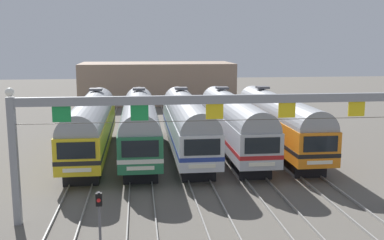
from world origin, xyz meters
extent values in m
plane|color=#5B564F|center=(0.00, 0.00, 0.00)|extent=(160.00, 160.00, 0.00)
cube|color=gray|center=(-8.38, 17.00, 0.07)|extent=(0.07, 70.00, 0.15)
cube|color=gray|center=(-6.95, 17.00, 0.07)|extent=(0.07, 70.00, 0.15)
cube|color=gray|center=(-4.55, 17.00, 0.07)|extent=(0.07, 70.00, 0.15)
cube|color=gray|center=(-3.12, 17.00, 0.07)|extent=(0.07, 70.00, 0.15)
cube|color=gray|center=(-0.72, 17.00, 0.07)|extent=(0.07, 70.00, 0.15)
cube|color=gray|center=(0.72, 17.00, 0.07)|extent=(0.07, 70.00, 0.15)
cube|color=gray|center=(3.12, 17.00, 0.07)|extent=(0.07, 70.00, 0.15)
cube|color=gray|center=(4.55, 17.00, 0.07)|extent=(0.07, 70.00, 0.15)
cube|color=gray|center=(6.95, 17.00, 0.07)|extent=(0.07, 70.00, 0.15)
cube|color=gray|center=(8.38, 17.00, 0.07)|extent=(0.07, 70.00, 0.15)
cube|color=gold|center=(-7.67, 0.00, 2.23)|extent=(2.85, 18.00, 2.35)
cube|color=black|center=(-7.67, 0.00, 1.87)|extent=(2.88, 18.02, 0.28)
cylinder|color=gray|center=(-7.67, 0.00, 3.40)|extent=(2.74, 17.64, 2.74)
cube|color=black|center=(-7.67, -9.02, 2.70)|extent=(2.28, 0.06, 1.03)
cube|color=silver|center=(-7.67, -9.02, 1.47)|extent=(1.71, 0.05, 0.24)
cube|color=black|center=(-7.67, -6.30, 0.53)|extent=(2.28, 2.60, 1.05)
cube|color=black|center=(-7.67, 6.30, 0.53)|extent=(2.28, 2.60, 1.05)
cube|color=#4C4C51|center=(-7.67, 5.04, 4.95)|extent=(1.10, 1.10, 0.20)
cube|color=#236B42|center=(-3.83, 0.00, 2.23)|extent=(2.85, 18.00, 2.35)
cube|color=silver|center=(-3.83, 0.00, 1.87)|extent=(2.88, 18.02, 0.28)
cylinder|color=gray|center=(-3.83, 0.00, 3.40)|extent=(2.74, 17.64, 2.74)
cube|color=black|center=(-3.83, -9.02, 2.70)|extent=(2.28, 0.06, 1.03)
cube|color=silver|center=(-3.83, -9.02, 1.47)|extent=(1.71, 0.05, 0.24)
cube|color=black|center=(-3.83, -6.30, 0.53)|extent=(2.28, 2.60, 1.05)
cube|color=black|center=(-3.83, 6.30, 0.53)|extent=(2.28, 2.60, 1.05)
cube|color=#4C4C51|center=(-3.83, 5.04, 4.95)|extent=(1.10, 1.10, 0.20)
cube|color=silver|center=(0.00, 0.00, 2.23)|extent=(2.85, 18.00, 2.35)
cube|color=navy|center=(0.00, 0.00, 1.87)|extent=(2.88, 18.02, 0.28)
cylinder|color=gray|center=(0.00, 0.00, 3.40)|extent=(2.74, 17.64, 2.74)
cube|color=black|center=(0.00, -9.02, 2.70)|extent=(2.28, 0.06, 1.03)
cube|color=silver|center=(0.00, -9.02, 1.47)|extent=(1.71, 0.05, 0.24)
cube|color=black|center=(0.00, -6.30, 0.53)|extent=(2.28, 2.60, 1.05)
cube|color=black|center=(0.00, 6.30, 0.53)|extent=(2.28, 2.60, 1.05)
cube|color=#4C4C51|center=(0.00, 5.04, 4.95)|extent=(1.10, 1.10, 0.20)
cube|color=#B2B5BA|center=(3.83, 0.00, 2.23)|extent=(2.85, 18.00, 2.35)
cube|color=#B21E1E|center=(3.83, 0.00, 1.87)|extent=(2.88, 18.02, 0.28)
cylinder|color=gray|center=(3.83, 0.00, 3.40)|extent=(2.74, 17.64, 2.74)
cube|color=black|center=(3.83, -9.02, 2.70)|extent=(2.28, 0.06, 1.03)
cube|color=silver|center=(3.83, -9.02, 1.47)|extent=(1.71, 0.05, 0.24)
cube|color=black|center=(3.83, -6.30, 0.53)|extent=(2.28, 2.60, 1.05)
cube|color=black|center=(3.83, 6.30, 0.53)|extent=(2.28, 2.60, 1.05)
cube|color=#4C4C51|center=(3.83, 5.04, 4.95)|extent=(1.10, 1.10, 0.20)
cube|color=orange|center=(7.67, 0.00, 2.23)|extent=(2.85, 18.00, 2.35)
cube|color=black|center=(7.67, 0.00, 1.87)|extent=(2.88, 18.02, 0.28)
cylinder|color=gray|center=(7.67, 0.00, 3.40)|extent=(2.74, 17.64, 2.74)
cube|color=black|center=(7.67, -9.02, 2.70)|extent=(2.28, 0.06, 1.03)
cube|color=silver|center=(7.67, -9.02, 1.47)|extent=(1.71, 0.05, 0.24)
cube|color=black|center=(7.67, -6.30, 0.53)|extent=(2.28, 2.60, 1.05)
cube|color=black|center=(7.67, 6.30, 0.53)|extent=(2.28, 2.60, 1.05)
cube|color=#4C4C51|center=(7.67, 5.04, 4.95)|extent=(1.10, 1.10, 0.20)
cube|color=gray|center=(-10.07, -13.50, 3.25)|extent=(0.36, 0.36, 6.50)
cube|color=gray|center=(0.00, -13.50, 6.25)|extent=(20.13, 0.32, 0.44)
cube|color=#198C3F|center=(-7.67, -13.50, 5.63)|extent=(0.90, 0.08, 0.80)
cube|color=#198C3F|center=(-3.83, -13.50, 5.63)|extent=(0.90, 0.08, 0.80)
cube|color=yellow|center=(0.00, -13.50, 5.63)|extent=(0.90, 0.08, 0.80)
cube|color=yellow|center=(3.83, -13.50, 5.63)|extent=(0.90, 0.08, 0.80)
cube|color=yellow|center=(7.67, -13.50, 5.63)|extent=(0.90, 0.08, 0.80)
sphere|color=white|center=(-10.07, -13.50, 6.75)|extent=(0.44, 0.44, 0.44)
cylinder|color=#3F382D|center=(0.00, -13.50, 5.15)|extent=(20.13, 0.03, 0.03)
cylinder|color=#59595E|center=(-5.75, -16.17, 1.22)|extent=(0.12, 0.12, 2.43)
cube|color=black|center=(-5.75, -16.17, 2.08)|extent=(0.28, 0.24, 0.60)
sphere|color=red|center=(-5.75, -16.31, 2.08)|extent=(0.18, 0.18, 0.18)
cube|color=gray|center=(-1.06, 32.94, 3.02)|extent=(22.63, 10.00, 6.04)
camera|label=1|loc=(-3.86, -36.30, 9.15)|focal=42.60mm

